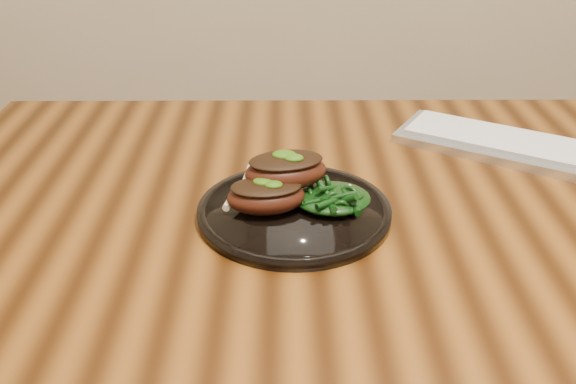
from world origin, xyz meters
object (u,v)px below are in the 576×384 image
object	(u,v)px
desk	(462,247)
keyboard	(537,151)
greens_heap	(333,194)
plate	(294,211)
lamb_chop_front	(266,195)

from	to	relation	value
desk	keyboard	world-z (taller)	keyboard
greens_heap	plate	bearing A→B (deg)	-174.81
lamb_chop_front	greens_heap	bearing A→B (deg)	8.81
desk	greens_heap	bearing A→B (deg)	-167.72
desk	greens_heap	size ratio (longest dim) A/B	15.44
desk	keyboard	bearing A→B (deg)	44.18
lamb_chop_front	greens_heap	world-z (taller)	lamb_chop_front
desk	lamb_chop_front	bearing A→B (deg)	-168.79
desk	greens_heap	world-z (taller)	greens_heap
plate	greens_heap	xyz separation A→B (m)	(0.05, 0.00, 0.02)
plate	keyboard	distance (m)	0.44
lamb_chop_front	desk	bearing A→B (deg)	11.21
greens_heap	keyboard	distance (m)	0.39
lamb_chop_front	keyboard	size ratio (longest dim) A/B	0.25
desk	keyboard	size ratio (longest dim) A/B	3.53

